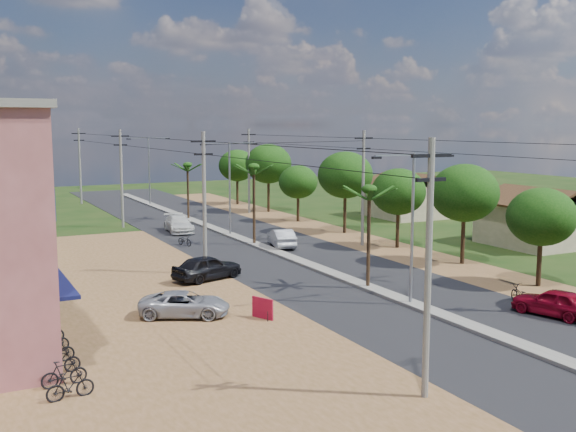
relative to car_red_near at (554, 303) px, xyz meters
name	(u,v)px	position (x,y,z in m)	size (l,w,h in m)	color
ground	(410,305)	(-5.00, 4.95, -0.70)	(160.00, 160.00, 0.00)	black
road	(283,256)	(-5.00, 19.95, -0.68)	(12.00, 110.00, 0.04)	black
median	(265,248)	(-5.00, 22.95, -0.61)	(1.00, 90.00, 0.18)	#605E56
dirt_lot_west	(89,303)	(-20.00, 12.95, -0.68)	(18.00, 46.00, 0.04)	brown
dirt_shoulder_east	(380,246)	(3.50, 19.95, -0.68)	(5.00, 90.00, 0.03)	brown
house_east_near	(538,215)	(15.00, 14.95, 1.70)	(7.60, 7.50, 4.60)	gray
house_east_far	(408,194)	(16.00, 32.95, 1.70)	(7.60, 7.50, 4.60)	gray
tree_east_b	(542,217)	(4.30, 4.95, 3.42)	(4.00, 4.00, 5.83)	black
tree_east_c	(465,193)	(4.70, 11.95, 4.17)	(4.60, 4.60, 6.83)	black
tree_east_d	(398,192)	(4.40, 18.95, 3.64)	(4.20, 4.20, 6.13)	black
tree_east_e	(345,175)	(4.60, 26.95, 4.39)	(4.80, 4.80, 7.14)	black
tree_east_f	(298,182)	(4.20, 34.95, 3.19)	(3.80, 3.80, 5.52)	black
tree_east_g	(268,164)	(4.80, 42.95, 4.54)	(5.00, 5.00, 7.38)	black
tree_east_h	(237,166)	(4.50, 50.95, 3.94)	(4.40, 4.40, 6.52)	black
palm_median_near	(369,194)	(-5.00, 8.95, 4.84)	(2.00, 2.00, 6.15)	black
palm_median_mid	(254,170)	(-5.00, 24.95, 5.20)	(2.00, 2.00, 6.55)	black
palm_median_far	(187,167)	(-5.00, 40.95, 4.57)	(2.00, 2.00, 5.85)	black
streetlight_near	(413,215)	(-5.00, 4.95, 4.09)	(5.10, 0.18, 8.00)	gray
streetlight_mid	(230,180)	(-5.00, 29.95, 4.09)	(5.10, 0.18, 8.00)	gray
streetlight_far	(149,165)	(-5.00, 54.95, 4.09)	(5.10, 0.18, 8.00)	gray
utility_pole_w_a	(428,264)	(-12.00, -5.05, 4.06)	(1.60, 0.24, 9.00)	#605E56
utility_pole_w_b	(204,200)	(-12.00, 16.95, 4.06)	(1.60, 0.24, 9.00)	#605E56
utility_pole_w_c	(121,176)	(-12.00, 38.95, 4.06)	(1.60, 0.24, 9.00)	#605E56
utility_pole_w_d	(80,164)	(-12.00, 59.95, 4.06)	(1.60, 0.24, 9.00)	#605E56
utility_pole_e_b	(363,185)	(2.50, 20.95, 4.06)	(1.60, 0.24, 9.00)	#605E56
utility_pole_e_c	(249,169)	(2.50, 42.95, 4.06)	(1.60, 0.24, 9.00)	#605E56
car_red_near	(554,303)	(0.00, 0.00, 0.00)	(1.64, 4.08, 1.39)	maroon
car_silver_mid	(281,238)	(-3.50, 23.15, 0.01)	(1.50, 4.30, 1.42)	#96979D
car_white_far	(179,224)	(-8.31, 33.83, 0.02)	(2.01, 4.94, 1.43)	beige
car_parked_silver	(185,305)	(-16.26, 8.27, -0.08)	(2.04, 4.43, 1.23)	#96979D
car_parked_dark	(207,268)	(-12.50, 15.28, 0.06)	(1.79, 4.46, 1.52)	black
moto_rider_east	(520,295)	(0.20, 2.40, -0.19)	(0.67, 1.91, 1.00)	black
moto_rider_west_a	(185,241)	(-10.00, 27.06, -0.26)	(0.57, 1.65, 0.87)	black
moto_rider_west_b	(175,220)	(-7.16, 38.45, -0.20)	(0.46, 1.63, 0.98)	black
roadside_sign	(263,309)	(-13.00, 6.17, -0.16)	(0.61, 1.22, 1.07)	maroon
parked_scooter_row	(56,357)	(-23.00, 3.61, -0.20)	(1.71, 7.15, 1.00)	black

